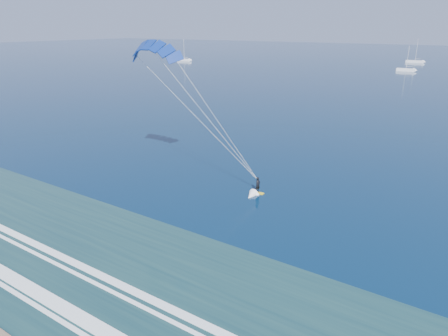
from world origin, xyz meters
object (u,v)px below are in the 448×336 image
sailboat_0 (184,60)px  sailboat_1 (415,61)px  sailboat_2 (406,70)px  kitesurfer_rig (202,111)px

sailboat_0 → sailboat_1: (107.83, 58.50, 0.00)m
sailboat_0 → sailboat_1: sailboat_1 is taller
sailboat_1 → sailboat_2: 47.29m
sailboat_0 → sailboat_2: bearing=5.8°
sailboat_2 → kitesurfer_rig: bearing=-88.6°
kitesurfer_rig → sailboat_1: bearing=92.2°
kitesurfer_rig → sailboat_1: 199.73m
kitesurfer_rig → sailboat_2: 152.56m
kitesurfer_rig → sailboat_2: size_ratio=1.74×
sailboat_1 → sailboat_2: bearing=-85.3°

